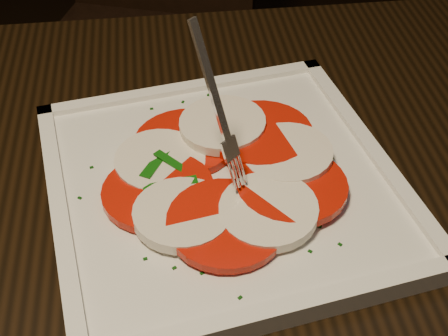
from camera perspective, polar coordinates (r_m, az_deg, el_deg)
table at (r=0.63m, az=-3.90°, el=-12.23°), size 1.21×0.82×0.75m
chair at (r=1.38m, az=-6.93°, el=14.72°), size 0.54×0.54×0.93m
plate at (r=0.59m, az=-0.00°, el=-1.63°), size 0.36×0.36×0.01m
caprese_salad at (r=0.57m, az=-0.01°, el=-0.38°), size 0.25×0.27×0.02m
fork at (r=0.51m, az=-1.14°, el=5.84°), size 0.05×0.06×0.15m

